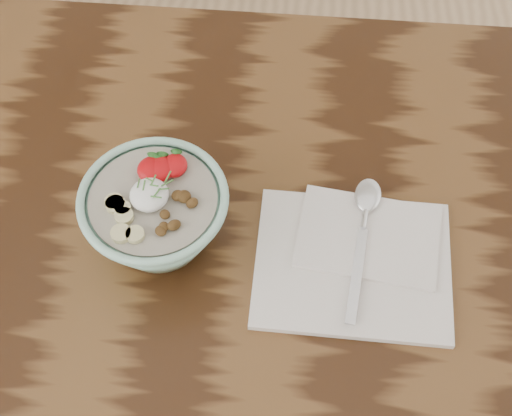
# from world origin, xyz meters

# --- Properties ---
(table) EXTENTS (1.60, 0.90, 0.75)m
(table) POSITION_xyz_m (0.00, 0.00, 0.66)
(table) COLOR black
(table) RESTS_ON ground
(breakfast_bowl) EXTENTS (0.17, 0.17, 0.11)m
(breakfast_bowl) POSITION_xyz_m (-0.03, 0.05, 0.81)
(breakfast_bowl) COLOR #9DD3BD
(breakfast_bowl) RESTS_ON table
(napkin) EXTENTS (0.23, 0.20, 0.01)m
(napkin) POSITION_xyz_m (0.20, 0.04, 0.76)
(napkin) COLOR white
(napkin) RESTS_ON table
(spoon) EXTENTS (0.05, 0.20, 0.01)m
(spoon) POSITION_xyz_m (0.21, 0.09, 0.77)
(spoon) COLOR silver
(spoon) RESTS_ON napkin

